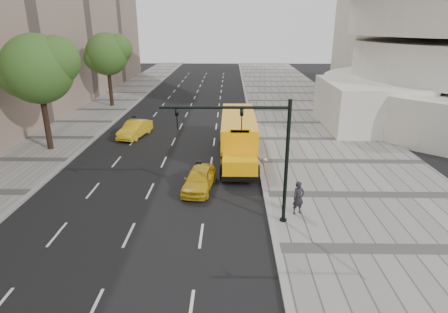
{
  "coord_description": "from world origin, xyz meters",
  "views": [
    {
      "loc": [
        3.87,
        -25.64,
        9.68
      ],
      "look_at": [
        3.5,
        -4.0,
        1.9
      ],
      "focal_mm": 30.0,
      "sensor_mm": 36.0,
      "label": 1
    }
  ],
  "objects_px": {
    "taxi_far": "(135,129)",
    "traffic_signal": "(258,147)",
    "tree_b": "(39,68)",
    "school_bus": "(238,133)",
    "taxi_near": "(199,179)",
    "pedestrian": "(298,198)",
    "tree_c": "(108,54)"
  },
  "relations": [
    {
      "from": "tree_c",
      "to": "pedestrian",
      "type": "distance_m",
      "value": 32.75
    },
    {
      "from": "pedestrian",
      "to": "tree_c",
      "type": "bearing_deg",
      "value": 101.93
    },
    {
      "from": "taxi_near",
      "to": "pedestrian",
      "type": "height_order",
      "value": "pedestrian"
    },
    {
      "from": "taxi_near",
      "to": "pedestrian",
      "type": "distance_m",
      "value": 6.36
    },
    {
      "from": "taxi_far",
      "to": "traffic_signal",
      "type": "xyz_separation_m",
      "value": [
        9.81,
        -15.12,
        3.37
      ]
    },
    {
      "from": "tree_b",
      "to": "school_bus",
      "type": "relative_size",
      "value": 0.78
    },
    {
      "from": "tree_c",
      "to": "taxi_near",
      "type": "distance_m",
      "value": 27.32
    },
    {
      "from": "school_bus",
      "to": "traffic_signal",
      "type": "distance_m",
      "value": 10.81
    },
    {
      "from": "school_bus",
      "to": "traffic_signal",
      "type": "bearing_deg",
      "value": -86.24
    },
    {
      "from": "tree_c",
      "to": "taxi_far",
      "type": "relative_size",
      "value": 1.98
    },
    {
      "from": "school_bus",
      "to": "taxi_far",
      "type": "bearing_deg",
      "value": 153.3
    },
    {
      "from": "traffic_signal",
      "to": "taxi_far",
      "type": "bearing_deg",
      "value": 122.98
    },
    {
      "from": "tree_c",
      "to": "pedestrian",
      "type": "xyz_separation_m",
      "value": [
        17.86,
        -26.95,
        -5.18
      ]
    },
    {
      "from": "taxi_far",
      "to": "pedestrian",
      "type": "height_order",
      "value": "pedestrian"
    },
    {
      "from": "taxi_far",
      "to": "tree_c",
      "type": "bearing_deg",
      "value": 127.64
    },
    {
      "from": "tree_c",
      "to": "pedestrian",
      "type": "bearing_deg",
      "value": -56.47
    },
    {
      "from": "tree_b",
      "to": "pedestrian",
      "type": "xyz_separation_m",
      "value": [
        17.86,
        -10.48,
        -5.39
      ]
    },
    {
      "from": "taxi_near",
      "to": "traffic_signal",
      "type": "bearing_deg",
      "value": -44.2
    },
    {
      "from": "tree_b",
      "to": "taxi_near",
      "type": "relative_size",
      "value": 2.25
    },
    {
      "from": "tree_b",
      "to": "pedestrian",
      "type": "height_order",
      "value": "tree_b"
    },
    {
      "from": "traffic_signal",
      "to": "school_bus",
      "type": "bearing_deg",
      "value": 93.76
    },
    {
      "from": "tree_c",
      "to": "school_bus",
      "type": "relative_size",
      "value": 0.75
    },
    {
      "from": "tree_c",
      "to": "traffic_signal",
      "type": "height_order",
      "value": "tree_c"
    },
    {
      "from": "school_bus",
      "to": "traffic_signal",
      "type": "relative_size",
      "value": 1.81
    },
    {
      "from": "taxi_far",
      "to": "traffic_signal",
      "type": "bearing_deg",
      "value": -44.03
    },
    {
      "from": "pedestrian",
      "to": "taxi_near",
      "type": "bearing_deg",
      "value": 127.56
    },
    {
      "from": "tree_b",
      "to": "taxi_near",
      "type": "bearing_deg",
      "value": -30.23
    },
    {
      "from": "tree_b",
      "to": "taxi_far",
      "type": "xyz_separation_m",
      "value": [
        5.78,
        3.86,
        -5.73
      ]
    },
    {
      "from": "tree_c",
      "to": "traffic_signal",
      "type": "xyz_separation_m",
      "value": [
        15.6,
        -27.73,
        -2.14
      ]
    },
    {
      "from": "tree_b",
      "to": "tree_c",
      "type": "xyz_separation_m",
      "value": [
        -0.01,
        16.47,
        -0.21
      ]
    },
    {
      "from": "tree_b",
      "to": "taxi_far",
      "type": "relative_size",
      "value": 2.06
    },
    {
      "from": "tree_c",
      "to": "tree_b",
      "type": "bearing_deg",
      "value": -89.98
    }
  ]
}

